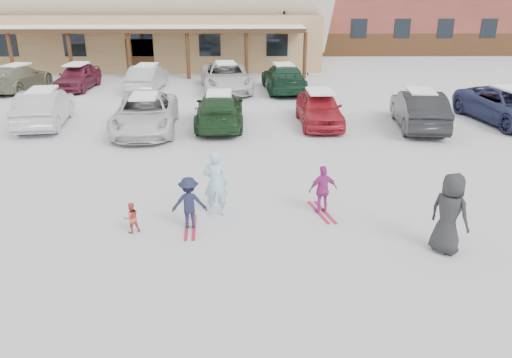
{
  "coord_description": "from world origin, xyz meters",
  "views": [
    {
      "loc": [
        0.13,
        -10.54,
        5.52
      ],
      "look_at": [
        0.3,
        1.0,
        1.0
      ],
      "focal_mm": 35.0,
      "sensor_mm": 36.0,
      "label": 1
    }
  ],
  "objects_px": {
    "parked_car_4": "(319,108)",
    "toddler_red": "(131,218)",
    "parked_car_5": "(419,109)",
    "parked_car_7": "(18,78)",
    "parked_car_3": "(220,110)",
    "day_lodge": "(123,7)",
    "parked_car_8": "(78,77)",
    "parked_car_11": "(284,78)",
    "parked_car_9": "(147,78)",
    "parked_car_10": "(226,77)",
    "adult_skier": "(216,183)",
    "lamp_post": "(284,10)",
    "bystander_dark": "(449,214)",
    "parked_car_2": "(145,114)",
    "parked_car_6": "(509,106)",
    "child_magenta": "(323,190)",
    "parked_car_1": "(44,108)",
    "child_navy": "(189,203)"
  },
  "relations": [
    {
      "from": "lamp_post",
      "to": "parked_car_9",
      "type": "xyz_separation_m",
      "value": [
        -8.03,
        -7.71,
        -3.19
      ]
    },
    {
      "from": "parked_car_5",
      "to": "parked_car_6",
      "type": "relative_size",
      "value": 0.87
    },
    {
      "from": "parked_car_7",
      "to": "parked_car_9",
      "type": "height_order",
      "value": "same"
    },
    {
      "from": "bystander_dark",
      "to": "parked_car_4",
      "type": "height_order",
      "value": "bystander_dark"
    },
    {
      "from": "parked_car_9",
      "to": "parked_car_8",
      "type": "bearing_deg",
      "value": -3.31
    },
    {
      "from": "parked_car_6",
      "to": "lamp_post",
      "type": "bearing_deg",
      "value": 110.06
    },
    {
      "from": "lamp_post",
      "to": "parked_car_3",
      "type": "bearing_deg",
      "value": -103.4
    },
    {
      "from": "parked_car_1",
      "to": "parked_car_9",
      "type": "bearing_deg",
      "value": -119.62
    },
    {
      "from": "child_magenta",
      "to": "bystander_dark",
      "type": "height_order",
      "value": "bystander_dark"
    },
    {
      "from": "toddler_red",
      "to": "parked_car_3",
      "type": "xyz_separation_m",
      "value": [
        1.58,
        9.53,
        0.31
      ]
    },
    {
      "from": "lamp_post",
      "to": "parked_car_4",
      "type": "height_order",
      "value": "lamp_post"
    },
    {
      "from": "parked_car_11",
      "to": "lamp_post",
      "type": "bearing_deg",
      "value": -98.37
    },
    {
      "from": "adult_skier",
      "to": "parked_car_11",
      "type": "distance_m",
      "value": 15.98
    },
    {
      "from": "parked_car_9",
      "to": "day_lodge",
      "type": "bearing_deg",
      "value": -69.16
    },
    {
      "from": "day_lodge",
      "to": "parked_car_3",
      "type": "xyz_separation_m",
      "value": [
        7.92,
        -18.3,
        -3.25
      ]
    },
    {
      "from": "day_lodge",
      "to": "parked_car_8",
      "type": "height_order",
      "value": "day_lodge"
    },
    {
      "from": "bystander_dark",
      "to": "parked_car_2",
      "type": "bearing_deg",
      "value": 2.67
    },
    {
      "from": "child_magenta",
      "to": "bystander_dark",
      "type": "relative_size",
      "value": 0.7
    },
    {
      "from": "parked_car_10",
      "to": "adult_skier",
      "type": "bearing_deg",
      "value": -96.14
    },
    {
      "from": "bystander_dark",
      "to": "parked_car_5",
      "type": "height_order",
      "value": "bystander_dark"
    },
    {
      "from": "parked_car_4",
      "to": "parked_car_11",
      "type": "relative_size",
      "value": 0.83
    },
    {
      "from": "bystander_dark",
      "to": "parked_car_1",
      "type": "relative_size",
      "value": 0.4
    },
    {
      "from": "adult_skier",
      "to": "day_lodge",
      "type": "bearing_deg",
      "value": -69.09
    },
    {
      "from": "parked_car_5",
      "to": "parked_car_7",
      "type": "relative_size",
      "value": 0.96
    },
    {
      "from": "toddler_red",
      "to": "bystander_dark",
      "type": "height_order",
      "value": "bystander_dark"
    },
    {
      "from": "toddler_red",
      "to": "child_magenta",
      "type": "distance_m",
      "value": 4.78
    },
    {
      "from": "parked_car_4",
      "to": "toddler_red",
      "type": "bearing_deg",
      "value": -121.65
    },
    {
      "from": "parked_car_3",
      "to": "parked_car_11",
      "type": "height_order",
      "value": "parked_car_11"
    },
    {
      "from": "bystander_dark",
      "to": "parked_car_11",
      "type": "relative_size",
      "value": 0.36
    },
    {
      "from": "parked_car_4",
      "to": "parked_car_7",
      "type": "relative_size",
      "value": 0.87
    },
    {
      "from": "parked_car_8",
      "to": "lamp_post",
      "type": "bearing_deg",
      "value": 33.7
    },
    {
      "from": "bystander_dark",
      "to": "parked_car_2",
      "type": "height_order",
      "value": "bystander_dark"
    },
    {
      "from": "adult_skier",
      "to": "parked_car_1",
      "type": "relative_size",
      "value": 0.38
    },
    {
      "from": "bystander_dark",
      "to": "parked_car_6",
      "type": "relative_size",
      "value": 0.35
    },
    {
      "from": "day_lodge",
      "to": "parked_car_5",
      "type": "xyz_separation_m",
      "value": [
        16.05,
        -18.68,
        -3.18
      ]
    },
    {
      "from": "parked_car_8",
      "to": "parked_car_3",
      "type": "bearing_deg",
      "value": -41.33
    },
    {
      "from": "lamp_post",
      "to": "child_magenta",
      "type": "height_order",
      "value": "lamp_post"
    },
    {
      "from": "parked_car_3",
      "to": "parked_car_6",
      "type": "height_order",
      "value": "parked_car_6"
    },
    {
      "from": "child_navy",
      "to": "parked_car_3",
      "type": "distance_m",
      "value": 9.32
    },
    {
      "from": "child_magenta",
      "to": "bystander_dark",
      "type": "xyz_separation_m",
      "value": [
        2.44,
        -2.02,
        0.27
      ]
    },
    {
      "from": "parked_car_1",
      "to": "parked_car_2",
      "type": "height_order",
      "value": "parked_car_1"
    },
    {
      "from": "adult_skier",
      "to": "toddler_red",
      "type": "bearing_deg",
      "value": 30.44
    },
    {
      "from": "day_lodge",
      "to": "lamp_post",
      "type": "bearing_deg",
      "value": -14.7
    },
    {
      "from": "parked_car_11",
      "to": "parked_car_5",
      "type": "bearing_deg",
      "value": 118.79
    },
    {
      "from": "bystander_dark",
      "to": "lamp_post",
      "type": "bearing_deg",
      "value": -33.79
    },
    {
      "from": "lamp_post",
      "to": "toddler_red",
      "type": "xyz_separation_m",
      "value": [
        -5.22,
        -24.8,
        -3.51
      ]
    },
    {
      "from": "parked_car_1",
      "to": "child_navy",
      "type": "bearing_deg",
      "value": 118.07
    },
    {
      "from": "parked_car_9",
      "to": "parked_car_10",
      "type": "height_order",
      "value": "parked_car_10"
    },
    {
      "from": "parked_car_10",
      "to": "parked_car_5",
      "type": "bearing_deg",
      "value": -50.91
    },
    {
      "from": "child_magenta",
      "to": "parked_car_8",
      "type": "height_order",
      "value": "parked_car_8"
    }
  ]
}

